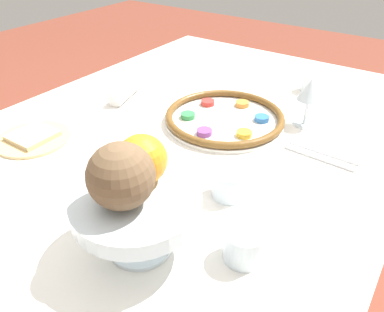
{
  "coord_description": "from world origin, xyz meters",
  "views": [
    {
      "loc": [
        0.72,
        0.51,
        1.23
      ],
      "look_at": [
        0.15,
        0.11,
        0.77
      ],
      "focal_mm": 35.0,
      "sensor_mm": 36.0,
      "label": 1
    }
  ],
  "objects_px": {
    "seder_plate": "(225,118)",
    "coconut": "(121,176)",
    "cup_mid": "(312,82)",
    "cup_near": "(229,184)",
    "bread_plate": "(33,138)",
    "cup_far": "(244,244)",
    "fruit_stand": "(137,208)",
    "wine_glass": "(310,92)",
    "napkin_roll": "(125,91)",
    "orange_fruit": "(142,159)"
  },
  "relations": [
    {
      "from": "bread_plate",
      "to": "cup_far",
      "type": "height_order",
      "value": "cup_far"
    },
    {
      "from": "wine_glass",
      "to": "cup_far",
      "type": "relative_size",
      "value": 1.88
    },
    {
      "from": "coconut",
      "to": "cup_near",
      "type": "xyz_separation_m",
      "value": [
        -0.24,
        0.06,
        -0.14
      ]
    },
    {
      "from": "fruit_stand",
      "to": "wine_glass",
      "type": "bearing_deg",
      "value": 173.14
    },
    {
      "from": "seder_plate",
      "to": "coconut",
      "type": "distance_m",
      "value": 0.54
    },
    {
      "from": "cup_far",
      "to": "seder_plate",
      "type": "bearing_deg",
      "value": -145.51
    },
    {
      "from": "cup_near",
      "to": "orange_fruit",
      "type": "bearing_deg",
      "value": -23.38
    },
    {
      "from": "cup_far",
      "to": "bread_plate",
      "type": "bearing_deg",
      "value": -93.18
    },
    {
      "from": "seder_plate",
      "to": "wine_glass",
      "type": "relative_size",
      "value": 2.49
    },
    {
      "from": "bread_plate",
      "to": "napkin_roll",
      "type": "height_order",
      "value": "napkin_roll"
    },
    {
      "from": "orange_fruit",
      "to": "cup_near",
      "type": "relative_size",
      "value": 1.21
    },
    {
      "from": "orange_fruit",
      "to": "cup_far",
      "type": "relative_size",
      "value": 1.21
    },
    {
      "from": "cup_near",
      "to": "seder_plate",
      "type": "bearing_deg",
      "value": -147.84
    },
    {
      "from": "seder_plate",
      "to": "cup_far",
      "type": "xyz_separation_m",
      "value": [
        0.4,
        0.28,
        0.02
      ]
    },
    {
      "from": "orange_fruit",
      "to": "cup_mid",
      "type": "height_order",
      "value": "orange_fruit"
    },
    {
      "from": "coconut",
      "to": "cup_near",
      "type": "bearing_deg",
      "value": 165.64
    },
    {
      "from": "wine_glass",
      "to": "orange_fruit",
      "type": "height_order",
      "value": "orange_fruit"
    },
    {
      "from": "orange_fruit",
      "to": "coconut",
      "type": "bearing_deg",
      "value": 12.78
    },
    {
      "from": "napkin_roll",
      "to": "cup_near",
      "type": "height_order",
      "value": "cup_near"
    },
    {
      "from": "fruit_stand",
      "to": "orange_fruit",
      "type": "distance_m",
      "value": 0.08
    },
    {
      "from": "fruit_stand",
      "to": "coconut",
      "type": "bearing_deg",
      "value": -14.69
    },
    {
      "from": "wine_glass",
      "to": "cup_near",
      "type": "distance_m",
      "value": 0.4
    },
    {
      "from": "seder_plate",
      "to": "coconut",
      "type": "height_order",
      "value": "coconut"
    },
    {
      "from": "fruit_stand",
      "to": "bread_plate",
      "type": "relative_size",
      "value": 1.15
    },
    {
      "from": "bread_plate",
      "to": "cup_near",
      "type": "xyz_separation_m",
      "value": [
        -0.1,
        0.53,
        0.02
      ]
    },
    {
      "from": "seder_plate",
      "to": "napkin_roll",
      "type": "height_order",
      "value": "napkin_roll"
    },
    {
      "from": "seder_plate",
      "to": "cup_mid",
      "type": "xyz_separation_m",
      "value": [
        -0.35,
        0.12,
        0.02
      ]
    },
    {
      "from": "seder_plate",
      "to": "bread_plate",
      "type": "height_order",
      "value": "seder_plate"
    },
    {
      "from": "coconut",
      "to": "seder_plate",
      "type": "bearing_deg",
      "value": -167.62
    },
    {
      "from": "wine_glass",
      "to": "napkin_roll",
      "type": "distance_m",
      "value": 0.56
    },
    {
      "from": "bread_plate",
      "to": "cup_near",
      "type": "height_order",
      "value": "cup_near"
    },
    {
      "from": "wine_glass",
      "to": "cup_mid",
      "type": "relative_size",
      "value": 1.88
    },
    {
      "from": "wine_glass",
      "to": "orange_fruit",
      "type": "xyz_separation_m",
      "value": [
        0.56,
        -0.09,
        0.06
      ]
    },
    {
      "from": "wine_glass",
      "to": "orange_fruit",
      "type": "bearing_deg",
      "value": -9.34
    },
    {
      "from": "cup_mid",
      "to": "cup_near",
      "type": "bearing_deg",
      "value": 4.4
    },
    {
      "from": "napkin_roll",
      "to": "seder_plate",
      "type": "bearing_deg",
      "value": 96.42
    },
    {
      "from": "bread_plate",
      "to": "cup_far",
      "type": "bearing_deg",
      "value": 86.82
    },
    {
      "from": "seder_plate",
      "to": "cup_mid",
      "type": "height_order",
      "value": "cup_mid"
    },
    {
      "from": "cup_mid",
      "to": "cup_far",
      "type": "xyz_separation_m",
      "value": [
        0.76,
        0.15,
        0.0
      ]
    },
    {
      "from": "napkin_roll",
      "to": "cup_mid",
      "type": "distance_m",
      "value": 0.61
    },
    {
      "from": "fruit_stand",
      "to": "orange_fruit",
      "type": "relative_size",
      "value": 2.5
    },
    {
      "from": "cup_mid",
      "to": "fruit_stand",
      "type": "bearing_deg",
      "value": -0.45
    },
    {
      "from": "napkin_roll",
      "to": "cup_near",
      "type": "bearing_deg",
      "value": 65.55
    },
    {
      "from": "napkin_roll",
      "to": "bread_plate",
      "type": "bearing_deg",
      "value": -2.66
    },
    {
      "from": "seder_plate",
      "to": "coconut",
      "type": "relative_size",
      "value": 3.13
    },
    {
      "from": "wine_glass",
      "to": "fruit_stand",
      "type": "relative_size",
      "value": 0.62
    },
    {
      "from": "seder_plate",
      "to": "bread_plate",
      "type": "xyz_separation_m",
      "value": [
        0.37,
        -0.36,
        -0.01
      ]
    },
    {
      "from": "fruit_stand",
      "to": "cup_near",
      "type": "distance_m",
      "value": 0.23
    },
    {
      "from": "cup_near",
      "to": "cup_far",
      "type": "distance_m",
      "value": 0.17
    },
    {
      "from": "coconut",
      "to": "cup_far",
      "type": "xyz_separation_m",
      "value": [
        -0.1,
        0.17,
        -0.14
      ]
    }
  ]
}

